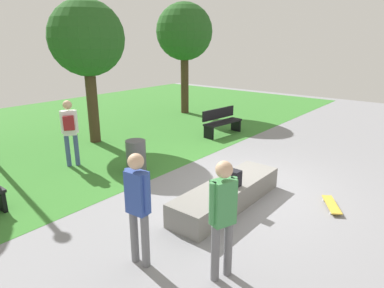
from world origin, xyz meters
TOP-DOWN VIEW (x-y plane):
  - ground_plane at (0.00, 0.00)m, footprint 28.00×28.00m
  - grass_lawn at (0.00, 7.97)m, footprint 26.60×12.06m
  - concrete_ledge at (-0.86, -0.18)m, footprint 2.90×0.79m
  - backpack_on_ledge at (-0.84, -0.30)m, footprint 0.21×0.29m
  - skater_performing_trick at (-2.74, -1.32)m, footprint 0.41×0.30m
  - skater_watching at (-3.24, -0.21)m, footprint 0.23×0.43m
  - skateboard_by_ledge at (0.36, -1.87)m, footprint 0.79×0.59m
  - park_bench_by_oak at (3.53, 2.94)m, footprint 1.64×0.65m
  - tree_young_birch at (5.60, 6.37)m, footprint 2.44×2.44m
  - tree_slender_maple at (0.18, 5.66)m, footprint 2.29×2.29m
  - trash_bin at (-0.80, 2.57)m, footprint 0.50×0.50m
  - pedestrian_with_backpack at (-1.55, 4.22)m, footprint 0.43×0.44m

SIDE VIEW (x-z plane):
  - ground_plane at x=0.00m, z-range 0.00..0.00m
  - grass_lawn at x=0.00m, z-range 0.00..0.01m
  - skateboard_by_ledge at x=0.36m, z-range 0.02..0.10m
  - concrete_ledge at x=-0.86m, z-range 0.00..0.46m
  - trash_bin at x=-0.80m, z-range 0.00..0.84m
  - park_bench_by_oak at x=3.53m, z-range 0.03..0.94m
  - backpack_on_ledge at x=-0.84m, z-range 0.46..0.78m
  - skater_watching at x=-3.24m, z-range 0.15..1.89m
  - skater_performing_trick at x=-2.74m, z-range 0.15..1.89m
  - pedestrian_with_backpack at x=-1.55m, z-range 0.18..1.93m
  - tree_slender_maple at x=0.18m, z-range 1.01..5.42m
  - tree_young_birch at x=5.60m, z-range 1.12..5.89m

